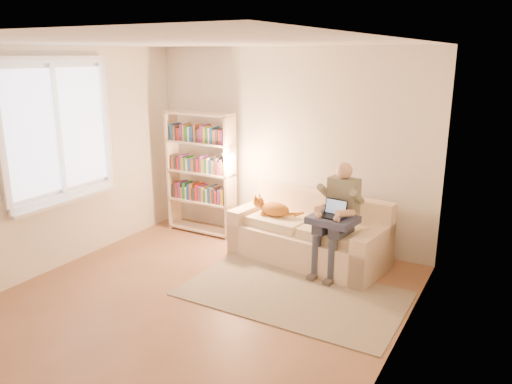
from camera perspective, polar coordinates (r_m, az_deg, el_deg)
The scene contains 13 objects.
floor at distance 5.28m, azimuth -7.48°, elevation -12.86°, with size 4.50×4.50×0.00m, color brown.
ceiling at distance 4.66m, azimuth -8.63°, elevation 16.59°, with size 4.00×4.50×0.02m, color white.
wall_left at distance 6.20m, azimuth -22.96°, elevation 3.12°, with size 0.02×4.50×2.60m, color silver.
wall_right at distance 3.97m, azimuth 15.72°, elevation -2.64°, with size 0.02×4.50×2.60m, color silver.
wall_back at distance 6.69m, azimuth 3.68°, elevation 5.14°, with size 4.00×0.02×2.60m, color silver.
window at distance 6.27m, azimuth -21.31°, elevation 4.11°, with size 0.12×1.52×1.69m.
sofa at distance 6.29m, azimuth 6.15°, elevation -5.11°, with size 2.00×1.09×0.81m.
person at distance 5.82m, azimuth 9.35°, elevation -2.26°, with size 0.41×0.60×1.31m.
cat at distance 6.32m, azimuth 2.07°, elevation -1.89°, with size 0.62×0.26×0.22m.
blanket at distance 5.77m, azimuth 8.31°, elevation -3.04°, with size 0.51×0.42×0.08m, color #2D324E.
laptop at distance 5.75m, azimuth 8.39°, elevation -2.18°, with size 0.30×0.25×0.24m.
bookshelf at distance 7.06m, azimuth -6.33°, elevation 2.81°, with size 1.15×0.33×1.74m.
rug at distance 5.49m, azimuth 4.20°, elevation -11.51°, with size 2.33×1.38×0.01m, color gray.
Camera 1 is at (2.83, -3.70, 2.49)m, focal length 35.00 mm.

